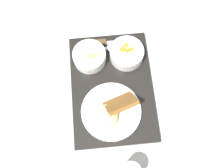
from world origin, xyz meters
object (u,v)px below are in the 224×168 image
at_px(plate_main, 112,112).
at_px(spoon, 108,48).
at_px(knife, 100,43).
at_px(bowl_soup, 89,56).
at_px(bowl_salad, 127,53).

distance_m(plate_main, spoon, 0.25).
bearing_deg(knife, bowl_soup, -122.77).
relative_size(bowl_salad, knife, 0.68).
bearing_deg(knife, plate_main, -84.97).
bearing_deg(bowl_soup, bowl_salad, 97.46).
height_order(bowl_soup, knife, bowl_soup).
height_order(plate_main, knife, plate_main).
distance_m(bowl_soup, spoon, 0.08).
distance_m(bowl_salad, spoon, 0.08).
bearing_deg(plate_main, bowl_soup, -156.30).
xyz_separation_m(bowl_soup, spoon, (-0.05, 0.07, -0.02)).
height_order(bowl_soup, plate_main, plate_main).
relative_size(bowl_soup, knife, 0.65).
bearing_deg(bowl_soup, plate_main, 23.70).
distance_m(bowl_salad, bowl_soup, 0.14).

